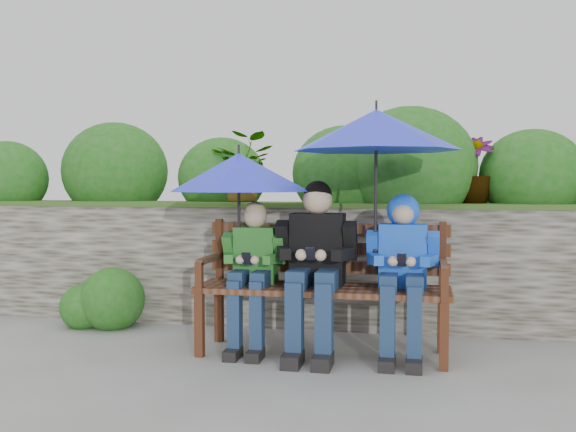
% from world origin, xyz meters
% --- Properties ---
extents(ground, '(60.00, 60.00, 0.00)m').
position_xyz_m(ground, '(0.00, 0.00, 0.00)').
color(ground, slate).
rests_on(ground, ground).
extents(garden_backdrop, '(8.00, 2.87, 1.86)m').
position_xyz_m(garden_backdrop, '(-0.01, 1.59, 0.62)').
color(garden_backdrop, '#3F3B2F').
rests_on(garden_backdrop, ground).
extents(park_bench, '(1.75, 0.51, 0.92)m').
position_xyz_m(park_bench, '(0.29, -0.07, 0.52)').
color(park_bench, '#4B2515').
rests_on(park_bench, ground).
extents(boy_left, '(0.44, 0.51, 1.06)m').
position_xyz_m(boy_left, '(-0.20, -0.14, 0.60)').
color(boy_left, '#228B26').
rests_on(boy_left, ground).
extents(boy_middle, '(0.56, 0.65, 1.21)m').
position_xyz_m(boy_middle, '(0.25, -0.16, 0.67)').
color(boy_middle, black).
rests_on(boy_middle, ground).
extents(boy_right, '(0.48, 0.59, 1.12)m').
position_xyz_m(boy_right, '(0.84, -0.14, 0.67)').
color(boy_right, blue).
rests_on(boy_right, ground).
extents(umbrella_left, '(1.03, 1.03, 0.77)m').
position_xyz_m(umbrella_left, '(-0.31, -0.11, 1.27)').
color(umbrella_left, '#1D2BE9').
rests_on(umbrella_left, ground).
extents(umbrella_right, '(1.14, 1.14, 1.03)m').
position_xyz_m(umbrella_right, '(0.65, -0.13, 1.55)').
color(umbrella_right, '#1D2BE9').
rests_on(umbrella_right, ground).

